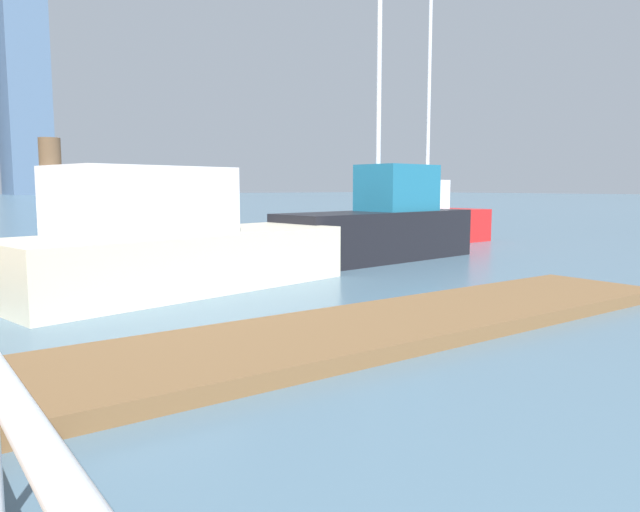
% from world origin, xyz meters
% --- Properties ---
extents(ground_plane, '(300.00, 300.00, 0.00)m').
position_xyz_m(ground_plane, '(0.00, 20.00, 0.00)').
color(ground_plane, slate).
extents(floating_dock, '(10.26, 2.00, 0.18)m').
position_xyz_m(floating_dock, '(1.63, 8.84, 0.09)').
color(floating_dock, brown).
rests_on(floating_dock, ground_plane).
extents(dock_piling_1, '(0.33, 0.33, 2.59)m').
position_xyz_m(dock_piling_1, '(-1.11, 13.74, 1.30)').
color(dock_piling_1, brown).
rests_on(dock_piling_1, ground_plane).
extents(dock_piling_2, '(0.27, 0.27, 2.23)m').
position_xyz_m(dock_piling_2, '(0.75, 14.58, 1.11)').
color(dock_piling_2, brown).
rests_on(dock_piling_2, ground_plane).
extents(moored_boat_0, '(4.26, 2.35, 7.86)m').
position_xyz_m(moored_boat_0, '(10.98, 17.21, 0.76)').
color(moored_boat_0, red).
rests_on(moored_boat_0, ground_plane).
extents(moored_boat_1, '(6.48, 3.39, 2.15)m').
position_xyz_m(moored_boat_1, '(0.70, 13.35, 0.81)').
color(moored_boat_1, beige).
rests_on(moored_boat_1, ground_plane).
extents(moored_boat_2, '(5.73, 2.24, 7.13)m').
position_xyz_m(moored_boat_2, '(6.71, 14.56, 0.87)').
color(moored_boat_2, black).
rests_on(moored_boat_2, ground_plane).
extents(skyline_tower_4, '(10.25, 12.22, 50.80)m').
position_xyz_m(skyline_tower_4, '(25.00, 160.53, 25.40)').
color(skyline_tower_4, slate).
rests_on(skyline_tower_4, ground_plane).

